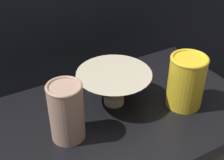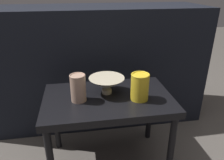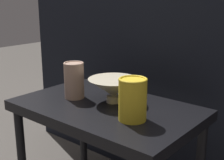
# 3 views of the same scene
# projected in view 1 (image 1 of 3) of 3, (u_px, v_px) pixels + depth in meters

# --- Properties ---
(table) EXTENTS (0.70, 0.44, 0.46)m
(table) POSITION_uv_depth(u_px,v_px,m) (122.00, 127.00, 0.85)
(table) COLOR black
(table) RESTS_ON ground_plane
(couch_backdrop) EXTENTS (1.59, 0.50, 0.88)m
(couch_backdrop) POSITION_uv_depth(u_px,v_px,m) (49.00, 35.00, 1.24)
(couch_backdrop) COLOR black
(couch_backdrop) RESTS_ON ground_plane
(bowl) EXTENTS (0.20, 0.20, 0.10)m
(bowl) POSITION_uv_depth(u_px,v_px,m) (113.00, 85.00, 0.82)
(bowl) COLOR #B2A88E
(bowl) RESTS_ON table
(vase_textured_left) EXTENTS (0.08, 0.08, 0.15)m
(vase_textured_left) POSITION_uv_depth(u_px,v_px,m) (66.00, 111.00, 0.71)
(vase_textured_left) COLOR tan
(vase_textured_left) RESTS_ON table
(vase_colorful_right) EXTENTS (0.10, 0.10, 0.15)m
(vase_colorful_right) POSITION_uv_depth(u_px,v_px,m) (186.00, 81.00, 0.81)
(vase_colorful_right) COLOR gold
(vase_colorful_right) RESTS_ON table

